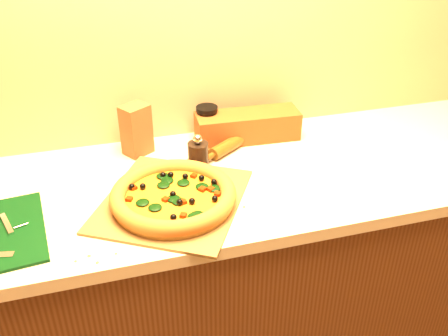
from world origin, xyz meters
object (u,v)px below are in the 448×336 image
at_px(pepper_grinder, 198,155).
at_px(rolling_pin, 234,143).
at_px(dark_jar, 207,123).
at_px(pizza_peel, 175,197).
at_px(pizza, 173,196).

bearing_deg(pepper_grinder, rolling_pin, 34.29).
bearing_deg(pepper_grinder, dark_jar, 68.05).
height_order(pizza_peel, pepper_grinder, pepper_grinder).
relative_size(pizza, rolling_pin, 1.30).
height_order(pizza, rolling_pin, pizza).
xyz_separation_m(pepper_grinder, rolling_pin, (0.15, 0.10, -0.03)).
distance_m(pepper_grinder, dark_jar, 0.22).
bearing_deg(pepper_grinder, pizza, -123.04).
height_order(pizza_peel, rolling_pin, rolling_pin).
distance_m(pizza, pepper_grinder, 0.22).
relative_size(pizza_peel, rolling_pin, 2.20).
xyz_separation_m(pizza, rolling_pin, (0.27, 0.28, -0.01)).
bearing_deg(pizza_peel, pizza, -73.53).
bearing_deg(rolling_pin, pepper_grinder, -145.71).
distance_m(rolling_pin, dark_jar, 0.13).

